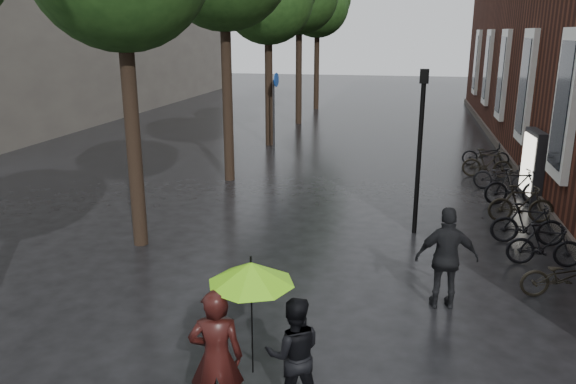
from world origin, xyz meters
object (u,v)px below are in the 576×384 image
(ad_lightbox, at_px, (533,165))
(lamp_post, at_px, (420,136))
(parked_bicycles, at_px, (512,193))
(person_burgundy, at_px, (216,358))
(pedestrian_walking, at_px, (447,258))
(person_black, at_px, (294,354))

(ad_lightbox, bearing_deg, lamp_post, -136.51)
(ad_lightbox, bearing_deg, parked_bicycles, -125.57)
(person_burgundy, distance_m, pedestrian_walking, 4.75)
(pedestrian_walking, bearing_deg, parked_bicycles, -116.23)
(person_black, height_order, parked_bicycles, person_black)
(person_black, bearing_deg, lamp_post, -118.90)
(person_burgundy, distance_m, person_black, 1.00)
(person_black, relative_size, lamp_post, 0.39)
(person_burgundy, height_order, ad_lightbox, ad_lightbox)
(parked_bicycles, height_order, lamp_post, lamp_post)
(ad_lightbox, xyz_separation_m, lamp_post, (-3.26, -3.56, 1.35))
(person_burgundy, height_order, parked_bicycles, person_burgundy)
(ad_lightbox, relative_size, lamp_post, 0.52)
(pedestrian_walking, height_order, ad_lightbox, ad_lightbox)
(ad_lightbox, bearing_deg, person_black, -118.46)
(person_burgundy, height_order, lamp_post, lamp_post)
(person_burgundy, relative_size, ad_lightbox, 0.89)
(ad_lightbox, bearing_deg, pedestrian_walking, -114.69)
(pedestrian_walking, xyz_separation_m, ad_lightbox, (2.76, 7.33, 0.10))
(person_black, distance_m, ad_lightbox, 11.63)
(ad_lightbox, height_order, lamp_post, lamp_post)
(pedestrian_walking, distance_m, lamp_post, 4.07)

